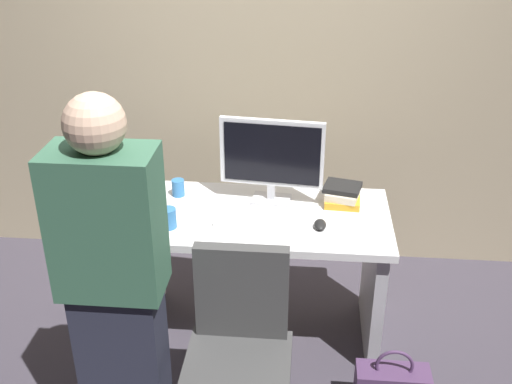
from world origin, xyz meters
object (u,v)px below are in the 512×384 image
object	(u,v)px
cup_near_keyboard	(168,218)
book_stack	(342,195)
desk	(257,253)
monitor	(272,157)
person_at_desk	(115,290)
cup_by_monitor	(178,188)
mouse	(320,225)
office_chair	(239,367)
keyboard	(258,221)

from	to	relation	value
cup_near_keyboard	book_stack	size ratio (longest dim) A/B	0.47
desk	monitor	size ratio (longest dim) A/B	2.52
person_at_desk	cup_near_keyboard	xyz separation A→B (m)	(0.06, 0.65, -0.04)
person_at_desk	cup_by_monitor	world-z (taller)	person_at_desk
mouse	cup_by_monitor	world-z (taller)	cup_by_monitor
office_chair	mouse	size ratio (longest dim) A/B	9.40
office_chair	book_stack	bearing A→B (deg)	64.10
office_chair	cup_near_keyboard	distance (m)	0.81
person_at_desk	keyboard	world-z (taller)	person_at_desk
desk	cup_near_keyboard	distance (m)	0.54
office_chair	monitor	world-z (taller)	monitor
person_at_desk	keyboard	size ratio (longest dim) A/B	3.81
mouse	book_stack	distance (m)	0.29
desk	book_stack	xyz separation A→B (m)	(0.44, 0.15, 0.29)
mouse	cup_by_monitor	xyz separation A→B (m)	(-0.76, 0.28, 0.03)
cup_by_monitor	book_stack	distance (m)	0.88
monitor	keyboard	distance (m)	0.35
desk	keyboard	xyz separation A→B (m)	(0.01, -0.10, 0.25)
desk	mouse	xyz separation A→B (m)	(0.32, -0.11, 0.25)
cup_near_keyboard	book_stack	world-z (taller)	same
office_chair	cup_near_keyboard	size ratio (longest dim) A/B	9.24
person_at_desk	mouse	xyz separation A→B (m)	(0.80, 0.72, -0.07)
cup_by_monitor	book_stack	xyz separation A→B (m)	(0.88, -0.02, 0.00)
cup_near_keyboard	cup_by_monitor	world-z (taller)	cup_near_keyboard
book_stack	office_chair	bearing A→B (deg)	-115.90
keyboard	desk	bearing A→B (deg)	101.33
person_at_desk	keyboard	xyz separation A→B (m)	(0.50, 0.73, -0.08)
cup_near_keyboard	cup_by_monitor	bearing A→B (deg)	93.68
person_at_desk	monitor	bearing A→B (deg)	60.86
office_chair	keyboard	world-z (taller)	office_chair
person_at_desk	cup_near_keyboard	bearing A→B (deg)	84.43
desk	cup_near_keyboard	xyz separation A→B (m)	(-0.42, -0.18, 0.29)
book_stack	mouse	bearing A→B (deg)	-113.77
office_chair	person_at_desk	bearing A→B (deg)	-172.49
office_chair	book_stack	size ratio (longest dim) A/B	4.33
office_chair	cup_by_monitor	world-z (taller)	office_chair
desk	cup_by_monitor	distance (m)	0.55
cup_by_monitor	cup_near_keyboard	bearing A→B (deg)	-86.32
office_chair	cup_near_keyboard	bearing A→B (deg)	124.75
monitor	mouse	world-z (taller)	monitor
monitor	cup_near_keyboard	xyz separation A→B (m)	(-0.48, -0.33, -0.21)
monitor	desk	bearing A→B (deg)	-112.87
monitor	cup_near_keyboard	size ratio (longest dim) A/B	5.31
cup_by_monitor	desk	bearing A→B (deg)	-20.89
cup_by_monitor	office_chair	bearing A→B (deg)	-65.18
monitor	book_stack	bearing A→B (deg)	0.00
person_at_desk	cup_by_monitor	xyz separation A→B (m)	(0.04, 1.00, -0.05)
mouse	cup_near_keyboard	xyz separation A→B (m)	(-0.74, -0.06, 0.03)
office_chair	desk	bearing A→B (deg)	89.37
mouse	cup_near_keyboard	size ratio (longest dim) A/B	0.98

